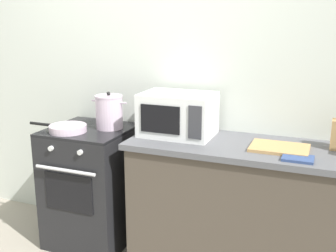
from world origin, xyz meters
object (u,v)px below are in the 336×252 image
object	(u,v)px
stove	(92,185)
cutting_board	(280,148)
stock_pot	(109,112)
oven_mitt	(298,158)
frying_pan	(67,128)
microwave	(178,114)

from	to	relation	value
stove	cutting_board	world-z (taller)	cutting_board
stock_pot	oven_mitt	xyz separation A→B (m)	(1.38, -0.22, -0.12)
stock_pot	oven_mitt	bearing A→B (deg)	-9.17
stove	stock_pot	size ratio (longest dim) A/B	3.16
stove	stock_pot	distance (m)	0.61
stove	oven_mitt	world-z (taller)	oven_mitt
cutting_board	oven_mitt	distance (m)	0.20
frying_pan	cutting_board	bearing A→B (deg)	5.30
stove	frying_pan	bearing A→B (deg)	-125.00
stock_pot	microwave	size ratio (longest dim) A/B	0.58
stove	stock_pot	xyz separation A→B (m)	(0.14, 0.06, 0.59)
microwave	frying_pan	bearing A→B (deg)	-164.49
stock_pot	cutting_board	size ratio (longest dim) A/B	0.81
frying_pan	oven_mitt	distance (m)	1.62
cutting_board	frying_pan	bearing A→B (deg)	-174.70
stock_pot	microwave	distance (m)	0.54
cutting_board	oven_mitt	xyz separation A→B (m)	(0.13, -0.16, -0.00)
oven_mitt	stock_pot	bearing A→B (deg)	170.83
frying_pan	cutting_board	xyz separation A→B (m)	(1.49, 0.14, -0.02)
cutting_board	stove	bearing A→B (deg)	-179.95
stove	oven_mitt	distance (m)	1.60
stock_pot	oven_mitt	size ratio (longest dim) A/B	1.62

